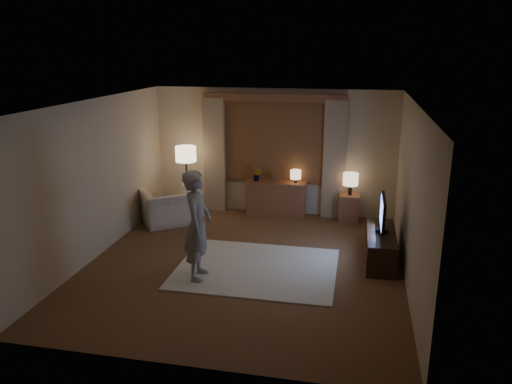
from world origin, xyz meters
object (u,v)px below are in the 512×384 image
(armchair, at_px, (170,206))
(tv_stand, at_px, (380,247))
(sideboard, at_px, (276,200))
(side_table, at_px, (349,208))
(person, at_px, (197,225))

(armchair, distance_m, tv_stand, 4.17)
(sideboard, relative_size, armchair, 1.12)
(sideboard, height_order, side_table, sideboard)
(sideboard, bearing_deg, side_table, -1.91)
(armchair, distance_m, person, 2.65)
(armchair, height_order, person, person)
(armchair, relative_size, side_table, 1.92)
(armchair, xyz_separation_m, tv_stand, (4.04, -1.04, -0.10))
(person, bearing_deg, tv_stand, -71.92)
(side_table, distance_m, tv_stand, 1.95)
(sideboard, bearing_deg, person, -102.04)
(side_table, bearing_deg, sideboard, 178.09)
(sideboard, height_order, tv_stand, sideboard)
(armchair, relative_size, person, 0.64)
(sideboard, distance_m, person, 3.22)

